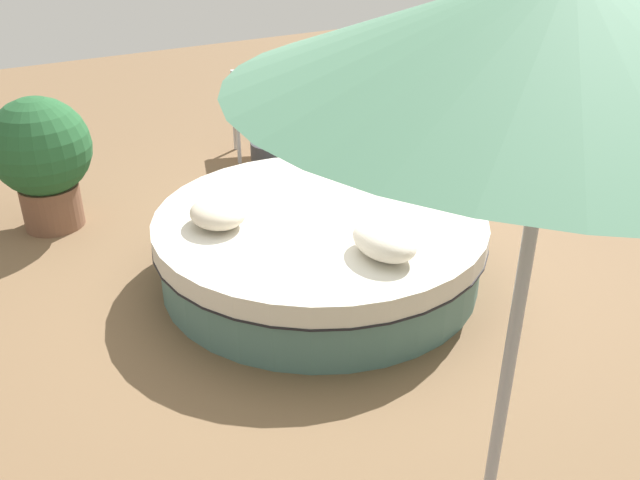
{
  "coord_description": "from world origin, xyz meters",
  "views": [
    {
      "loc": [
        3.76,
        -2.27,
        2.64
      ],
      "look_at": [
        0.0,
        0.0,
        0.31
      ],
      "focal_mm": 38.2,
      "sensor_mm": 36.0,
      "label": 1
    }
  ],
  "objects_px": {
    "throw_pillow_1": "(384,241)",
    "planter": "(42,155)",
    "round_bed": "(320,245)",
    "throw_pillow_0": "(218,213)",
    "side_table": "(276,164)",
    "patio_chair": "(257,107)",
    "patio_umbrella": "(563,35)"
  },
  "relations": [
    {
      "from": "patio_chair",
      "to": "planter",
      "type": "xyz_separation_m",
      "value": [
        0.54,
        -2.23,
        0.08
      ]
    },
    {
      "from": "throw_pillow_0",
      "to": "throw_pillow_1",
      "type": "xyz_separation_m",
      "value": [
        0.95,
        0.73,
        0.01
      ]
    },
    {
      "from": "patio_chair",
      "to": "planter",
      "type": "height_order",
      "value": "planter"
    },
    {
      "from": "planter",
      "to": "side_table",
      "type": "relative_size",
      "value": 2.42
    },
    {
      "from": "planter",
      "to": "throw_pillow_1",
      "type": "bearing_deg",
      "value": 30.62
    },
    {
      "from": "round_bed",
      "to": "planter",
      "type": "bearing_deg",
      "value": -141.66
    },
    {
      "from": "patio_umbrella",
      "to": "throw_pillow_1",
      "type": "bearing_deg",
      "value": 158.34
    },
    {
      "from": "round_bed",
      "to": "side_table",
      "type": "distance_m",
      "value": 1.75
    },
    {
      "from": "throw_pillow_1",
      "to": "planter",
      "type": "xyz_separation_m",
      "value": [
        -2.63,
        -1.55,
        0.03
      ]
    },
    {
      "from": "side_table",
      "to": "patio_umbrella",
      "type": "bearing_deg",
      "value": -15.62
    },
    {
      "from": "throw_pillow_0",
      "to": "planter",
      "type": "xyz_separation_m",
      "value": [
        -1.68,
        -0.82,
        0.04
      ]
    },
    {
      "from": "round_bed",
      "to": "throw_pillow_1",
      "type": "bearing_deg",
      "value": 3.51
    },
    {
      "from": "patio_chair",
      "to": "side_table",
      "type": "xyz_separation_m",
      "value": [
        0.77,
        -0.2,
        -0.33
      ]
    },
    {
      "from": "throw_pillow_0",
      "to": "patio_umbrella",
      "type": "relative_size",
      "value": 0.18
    },
    {
      "from": "patio_chair",
      "to": "side_table",
      "type": "distance_m",
      "value": 0.86
    },
    {
      "from": "side_table",
      "to": "patio_chair",
      "type": "bearing_deg",
      "value": 165.2
    },
    {
      "from": "round_bed",
      "to": "throw_pillow_0",
      "type": "height_order",
      "value": "throw_pillow_0"
    },
    {
      "from": "throw_pillow_1",
      "to": "side_table",
      "type": "height_order",
      "value": "throw_pillow_1"
    },
    {
      "from": "patio_chair",
      "to": "side_table",
      "type": "height_order",
      "value": "patio_chair"
    },
    {
      "from": "round_bed",
      "to": "throw_pillow_0",
      "type": "xyz_separation_m",
      "value": [
        -0.23,
        -0.69,
        0.34
      ]
    },
    {
      "from": "throw_pillow_0",
      "to": "planter",
      "type": "bearing_deg",
      "value": -153.92
    },
    {
      "from": "round_bed",
      "to": "patio_umbrella",
      "type": "bearing_deg",
      "value": -14.57
    },
    {
      "from": "round_bed",
      "to": "patio_chair",
      "type": "bearing_deg",
      "value": 163.62
    },
    {
      "from": "round_bed",
      "to": "throw_pillow_0",
      "type": "relative_size",
      "value": 5.51
    },
    {
      "from": "throw_pillow_1",
      "to": "side_table",
      "type": "xyz_separation_m",
      "value": [
        -2.39,
        0.47,
        -0.39
      ]
    },
    {
      "from": "patio_umbrella",
      "to": "side_table",
      "type": "distance_m",
      "value": 4.68
    },
    {
      "from": "throw_pillow_0",
      "to": "side_table",
      "type": "height_order",
      "value": "throw_pillow_0"
    },
    {
      "from": "round_bed",
      "to": "patio_chair",
      "type": "height_order",
      "value": "patio_chair"
    },
    {
      "from": "round_bed",
      "to": "patio_chair",
      "type": "xyz_separation_m",
      "value": [
        -2.45,
        0.72,
        0.3
      ]
    },
    {
      "from": "side_table",
      "to": "throw_pillow_1",
      "type": "bearing_deg",
      "value": -11.15
    },
    {
      "from": "patio_umbrella",
      "to": "side_table",
      "type": "relative_size",
      "value": 5.27
    },
    {
      "from": "throw_pillow_1",
      "to": "patio_umbrella",
      "type": "relative_size",
      "value": 0.21
    }
  ]
}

